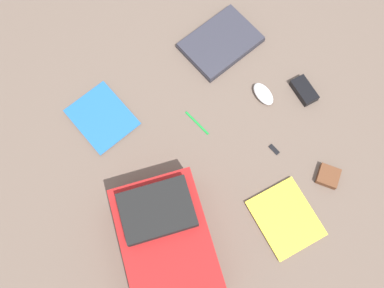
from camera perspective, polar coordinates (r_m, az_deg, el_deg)
ground_plane at (r=1.69m, az=1.52°, el=-0.33°), size 3.67×3.67×0.00m
backpack at (r=1.53m, az=-3.52°, el=-12.66°), size 0.38×0.49×0.21m
laptop at (r=1.88m, az=3.85°, el=13.37°), size 0.35×0.28×0.03m
book_blue at (r=1.77m, az=-11.91°, el=3.48°), size 0.26×0.29×0.01m
book_comic at (r=1.66m, az=12.38°, el=-9.66°), size 0.21×0.25×0.02m
computer_mouse at (r=1.78m, az=9.50°, el=6.61°), size 0.07×0.11×0.04m
power_brick at (r=1.83m, az=14.73°, el=6.92°), size 0.07×0.12×0.03m
pen_black at (r=1.72m, az=0.68°, el=2.86°), size 0.04×0.13×0.01m
earbud_pouch at (r=1.73m, az=17.72°, el=-4.12°), size 0.11×0.11×0.03m
usb_stick at (r=1.72m, az=10.92°, el=-0.71°), size 0.03×0.05×0.01m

